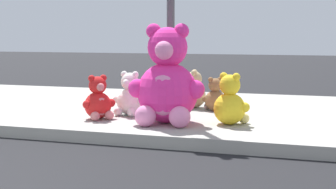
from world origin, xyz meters
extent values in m
cube|color=#9E9B93|center=(0.00, 5.20, 0.07)|extent=(28.00, 4.40, 0.15)
cylinder|color=#4C4C51|center=(1.00, 4.40, 1.75)|extent=(0.11, 0.11, 3.20)
sphere|color=#F22D93|center=(1.13, 3.85, 0.54)|extent=(0.78, 0.78, 0.78)
ellipsoid|color=pink|center=(1.17, 3.57, 0.54)|extent=(0.45, 0.22, 0.51)
sphere|color=#F22D93|center=(1.13, 3.85, 1.13)|extent=(0.51, 0.51, 0.51)
sphere|color=pink|center=(1.16, 3.63, 1.09)|extent=(0.23, 0.23, 0.23)
sphere|color=#F22D93|center=(1.31, 3.87, 1.33)|extent=(0.20, 0.20, 0.20)
sphere|color=#F22D93|center=(1.51, 3.80, 0.60)|extent=(0.24, 0.24, 0.24)
sphere|color=pink|center=(1.39, 3.55, 0.28)|extent=(0.27, 0.27, 0.27)
sphere|color=#F22D93|center=(0.95, 3.83, 1.33)|extent=(0.20, 0.20, 0.20)
sphere|color=#F22D93|center=(0.77, 3.71, 0.60)|extent=(0.24, 0.24, 0.24)
sphere|color=pink|center=(0.96, 3.49, 0.28)|extent=(0.27, 0.27, 0.27)
sphere|color=white|center=(0.43, 4.30, 0.34)|extent=(0.38, 0.38, 0.38)
ellipsoid|color=white|center=(0.42, 4.16, 0.34)|extent=(0.22, 0.10, 0.25)
sphere|color=white|center=(0.43, 4.30, 0.63)|extent=(0.25, 0.25, 0.25)
sphere|color=white|center=(0.42, 4.19, 0.61)|extent=(0.11, 0.11, 0.11)
sphere|color=white|center=(0.51, 4.29, 0.73)|extent=(0.10, 0.10, 0.10)
sphere|color=white|center=(0.60, 4.23, 0.37)|extent=(0.12, 0.12, 0.12)
sphere|color=white|center=(0.52, 4.13, 0.22)|extent=(0.13, 0.13, 0.13)
sphere|color=white|center=(0.34, 4.30, 0.73)|extent=(0.10, 0.10, 0.10)
sphere|color=white|center=(0.24, 4.26, 0.37)|extent=(0.12, 0.12, 0.12)
sphere|color=white|center=(0.31, 4.14, 0.22)|extent=(0.13, 0.13, 0.13)
sphere|color=teal|center=(0.75, 4.95, 0.32)|extent=(0.34, 0.34, 0.34)
ellipsoid|color=#7BBFBC|center=(0.64, 4.89, 0.32)|extent=(0.15, 0.20, 0.22)
sphere|color=teal|center=(0.75, 4.95, 0.58)|extent=(0.22, 0.22, 0.22)
sphere|color=#7BBFBC|center=(0.66, 4.91, 0.56)|extent=(0.10, 0.10, 0.10)
sphere|color=teal|center=(0.78, 4.87, 0.66)|extent=(0.09, 0.09, 0.09)
sphere|color=teal|center=(0.78, 4.78, 0.35)|extent=(0.11, 0.11, 0.11)
sphere|color=#7BBFBC|center=(0.66, 4.80, 0.21)|extent=(0.12, 0.12, 0.12)
sphere|color=teal|center=(0.72, 5.02, 0.66)|extent=(0.09, 0.09, 0.09)
sphere|color=teal|center=(0.64, 5.08, 0.35)|extent=(0.11, 0.11, 0.11)
sphere|color=#7BBFBC|center=(0.58, 4.97, 0.21)|extent=(0.12, 0.12, 0.12)
sphere|color=tan|center=(1.12, 5.25, 0.33)|extent=(0.36, 0.36, 0.36)
ellipsoid|color=beige|center=(0.99, 5.23, 0.33)|extent=(0.12, 0.21, 0.24)
sphere|color=tan|center=(1.12, 5.25, 0.60)|extent=(0.24, 0.24, 0.24)
sphere|color=beige|center=(1.02, 5.23, 0.59)|extent=(0.11, 0.11, 0.11)
sphere|color=tan|center=(1.13, 5.17, 0.70)|extent=(0.09, 0.09, 0.09)
sphere|color=tan|center=(1.11, 5.07, 0.36)|extent=(0.11, 0.11, 0.11)
sphere|color=beige|center=(0.99, 5.12, 0.21)|extent=(0.13, 0.13, 0.13)
sphere|color=tan|center=(1.10, 5.33, 0.70)|extent=(0.09, 0.09, 0.09)
sphere|color=tan|center=(1.04, 5.41, 0.36)|extent=(0.11, 0.11, 0.11)
sphere|color=beige|center=(0.94, 5.32, 0.21)|extent=(0.13, 0.13, 0.13)
sphere|color=olive|center=(1.50, 5.03, 0.31)|extent=(0.31, 0.31, 0.31)
ellipsoid|color=tan|center=(1.45, 5.13, 0.31)|extent=(0.18, 0.14, 0.20)
sphere|color=olive|center=(1.50, 5.03, 0.54)|extent=(0.20, 0.20, 0.20)
sphere|color=tan|center=(1.46, 5.11, 0.53)|extent=(0.09, 0.09, 0.09)
sphere|color=olive|center=(1.44, 5.00, 0.62)|extent=(0.08, 0.08, 0.08)
sphere|color=olive|center=(1.35, 5.00, 0.33)|extent=(0.10, 0.10, 0.10)
sphere|color=tan|center=(1.36, 5.11, 0.20)|extent=(0.11, 0.11, 0.11)
sphere|color=olive|center=(1.56, 5.06, 0.62)|extent=(0.08, 0.08, 0.08)
sphere|color=olive|center=(1.61, 5.13, 0.33)|extent=(0.10, 0.10, 0.10)
sphere|color=tan|center=(1.51, 5.19, 0.20)|extent=(0.11, 0.11, 0.11)
sphere|color=red|center=(0.14, 3.86, 0.33)|extent=(0.37, 0.37, 0.37)
ellipsoid|color=#DB7B7B|center=(0.23, 3.76, 0.33)|extent=(0.20, 0.20, 0.24)
sphere|color=red|center=(0.14, 3.86, 0.61)|extent=(0.24, 0.24, 0.24)
sphere|color=#DB7B7B|center=(0.21, 3.78, 0.59)|extent=(0.11, 0.11, 0.11)
sphere|color=red|center=(0.20, 3.92, 0.70)|extent=(0.09, 0.09, 0.09)
sphere|color=red|center=(0.29, 3.95, 0.36)|extent=(0.11, 0.11, 0.11)
sphere|color=#DB7B7B|center=(0.32, 3.82, 0.21)|extent=(0.13, 0.13, 0.13)
sphere|color=red|center=(0.08, 3.79, 0.70)|extent=(0.09, 0.09, 0.09)
sphere|color=red|center=(0.05, 3.70, 0.36)|extent=(0.11, 0.11, 0.11)
sphere|color=#DB7B7B|center=(0.18, 3.67, 0.21)|extent=(0.13, 0.13, 0.13)
sphere|color=yellow|center=(1.92, 3.96, 0.35)|extent=(0.40, 0.40, 0.40)
ellipsoid|color=#F0DB80|center=(1.97, 4.10, 0.35)|extent=(0.24, 0.17, 0.26)
sphere|color=yellow|center=(1.92, 3.96, 0.65)|extent=(0.27, 0.27, 0.27)
sphere|color=#F0DB80|center=(1.96, 4.07, 0.64)|extent=(0.12, 0.12, 0.12)
sphere|color=yellow|center=(1.83, 4.00, 0.76)|extent=(0.10, 0.10, 0.10)
sphere|color=yellow|center=(1.76, 4.08, 0.38)|extent=(0.13, 0.13, 0.13)
sphere|color=#F0DB80|center=(1.88, 4.16, 0.22)|extent=(0.14, 0.14, 0.14)
sphere|color=yellow|center=(2.01, 3.93, 0.76)|extent=(0.10, 0.10, 0.10)
sphere|color=yellow|center=(2.12, 3.94, 0.38)|extent=(0.13, 0.13, 0.13)
sphere|color=#F0DB80|center=(2.09, 4.08, 0.22)|extent=(0.14, 0.14, 0.14)
camera|label=1|loc=(3.10, -2.26, 1.29)|focal=53.60mm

